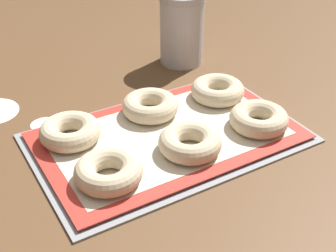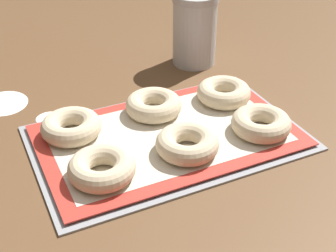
{
  "view_description": "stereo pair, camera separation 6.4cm",
  "coord_description": "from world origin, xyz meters",
  "px_view_note": "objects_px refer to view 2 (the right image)",
  "views": [
    {
      "loc": [
        -0.36,
        -0.59,
        0.49
      ],
      "look_at": [
        -0.01,
        0.02,
        0.03
      ],
      "focal_mm": 50.0,
      "sensor_mm": 36.0,
      "label": 1
    },
    {
      "loc": [
        -0.31,
        -0.62,
        0.49
      ],
      "look_at": [
        -0.01,
        0.02,
        0.03
      ],
      "focal_mm": 50.0,
      "sensor_mm": 36.0,
      "label": 2
    }
  ],
  "objects_px": {
    "bagel_back_left": "(71,126)",
    "bagel_front_right": "(261,123)",
    "baking_tray": "(168,137)",
    "bagel_front_left": "(102,168)",
    "flour_canister": "(195,29)",
    "bagel_back_right": "(224,92)",
    "bagel_front_center": "(187,144)",
    "bagel_back_center": "(153,105)"
  },
  "relations": [
    {
      "from": "bagel_front_center",
      "to": "bagel_front_left",
      "type": "bearing_deg",
      "value": -179.46
    },
    {
      "from": "bagel_front_center",
      "to": "bagel_back_center",
      "type": "xyz_separation_m",
      "value": [
        0.0,
        0.14,
        0.0
      ]
    },
    {
      "from": "flour_canister",
      "to": "bagel_back_right",
      "type": "bearing_deg",
      "value": -101.13
    },
    {
      "from": "baking_tray",
      "to": "flour_canister",
      "type": "relative_size",
      "value": 2.89
    },
    {
      "from": "bagel_back_center",
      "to": "bagel_back_right",
      "type": "distance_m",
      "value": 0.15
    },
    {
      "from": "bagel_front_center",
      "to": "bagel_back_right",
      "type": "bearing_deg",
      "value": 40.23
    },
    {
      "from": "baking_tray",
      "to": "bagel_back_right",
      "type": "height_order",
      "value": "bagel_back_right"
    },
    {
      "from": "bagel_front_right",
      "to": "bagel_back_right",
      "type": "distance_m",
      "value": 0.13
    },
    {
      "from": "bagel_back_center",
      "to": "baking_tray",
      "type": "bearing_deg",
      "value": -94.52
    },
    {
      "from": "baking_tray",
      "to": "bagel_front_center",
      "type": "distance_m",
      "value": 0.07
    },
    {
      "from": "bagel_front_center",
      "to": "bagel_back_right",
      "type": "distance_m",
      "value": 0.2
    },
    {
      "from": "bagel_back_center",
      "to": "bagel_front_left",
      "type": "bearing_deg",
      "value": -136.84
    },
    {
      "from": "bagel_front_left",
      "to": "bagel_back_left",
      "type": "xyz_separation_m",
      "value": [
        -0.01,
        0.14,
        0.0
      ]
    },
    {
      "from": "bagel_front_left",
      "to": "bagel_back_left",
      "type": "bearing_deg",
      "value": 94.84
    },
    {
      "from": "bagel_front_right",
      "to": "bagel_back_center",
      "type": "xyz_separation_m",
      "value": [
        -0.15,
        0.14,
        0.0
      ]
    },
    {
      "from": "bagel_back_center",
      "to": "flour_canister",
      "type": "distance_m",
      "value": 0.27
    },
    {
      "from": "bagel_front_right",
      "to": "flour_canister",
      "type": "distance_m",
      "value": 0.34
    },
    {
      "from": "bagel_front_left",
      "to": "baking_tray",
      "type": "bearing_deg",
      "value": 23.73
    },
    {
      "from": "bagel_front_left",
      "to": "flour_canister",
      "type": "bearing_deg",
      "value": 44.2
    },
    {
      "from": "bagel_back_right",
      "to": "flour_canister",
      "type": "bearing_deg",
      "value": 78.87
    },
    {
      "from": "bagel_front_center",
      "to": "baking_tray",
      "type": "bearing_deg",
      "value": 94.74
    },
    {
      "from": "bagel_back_right",
      "to": "bagel_front_left",
      "type": "bearing_deg",
      "value": -156.97
    },
    {
      "from": "bagel_back_right",
      "to": "bagel_back_left",
      "type": "bearing_deg",
      "value": 178.29
    },
    {
      "from": "bagel_back_center",
      "to": "flour_canister",
      "type": "relative_size",
      "value": 0.65
    },
    {
      "from": "bagel_front_center",
      "to": "bagel_front_right",
      "type": "height_order",
      "value": "same"
    },
    {
      "from": "bagel_back_right",
      "to": "bagel_front_center",
      "type": "bearing_deg",
      "value": -139.77
    },
    {
      "from": "bagel_front_center",
      "to": "bagel_back_left",
      "type": "distance_m",
      "value": 0.21
    },
    {
      "from": "bagel_back_left",
      "to": "bagel_front_right",
      "type": "bearing_deg",
      "value": -23.53
    },
    {
      "from": "baking_tray",
      "to": "bagel_front_left",
      "type": "relative_size",
      "value": 4.42
    },
    {
      "from": "bagel_front_center",
      "to": "bagel_front_right",
      "type": "bearing_deg",
      "value": -0.4
    },
    {
      "from": "baking_tray",
      "to": "bagel_front_left",
      "type": "bearing_deg",
      "value": -156.27
    },
    {
      "from": "bagel_front_right",
      "to": "bagel_back_left",
      "type": "height_order",
      "value": "same"
    },
    {
      "from": "bagel_front_center",
      "to": "bagel_back_center",
      "type": "relative_size",
      "value": 1.0
    },
    {
      "from": "bagel_front_left",
      "to": "flour_canister",
      "type": "distance_m",
      "value": 0.48
    },
    {
      "from": "bagel_front_left",
      "to": "bagel_front_center",
      "type": "distance_m",
      "value": 0.15
    },
    {
      "from": "bagel_front_left",
      "to": "flour_canister",
      "type": "height_order",
      "value": "flour_canister"
    },
    {
      "from": "bagel_front_right",
      "to": "bagel_back_right",
      "type": "relative_size",
      "value": 1.0
    },
    {
      "from": "bagel_front_right",
      "to": "bagel_back_center",
      "type": "bearing_deg",
      "value": 136.52
    },
    {
      "from": "baking_tray",
      "to": "bagel_back_left",
      "type": "distance_m",
      "value": 0.18
    },
    {
      "from": "bagel_back_left",
      "to": "flour_canister",
      "type": "relative_size",
      "value": 0.65
    },
    {
      "from": "bagel_front_right",
      "to": "bagel_back_right",
      "type": "height_order",
      "value": "same"
    },
    {
      "from": "bagel_front_right",
      "to": "flour_canister",
      "type": "height_order",
      "value": "flour_canister"
    }
  ]
}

